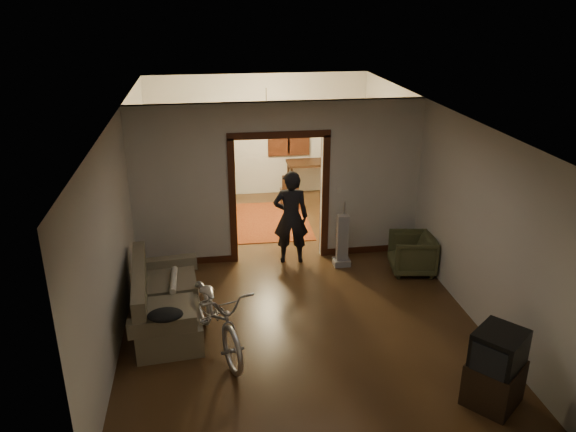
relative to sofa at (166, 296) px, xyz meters
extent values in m
cube|color=#362111|center=(1.89, 1.19, -0.44)|extent=(5.00, 8.50, 0.01)
cube|color=white|center=(1.89, 1.19, 2.36)|extent=(5.00, 8.50, 0.01)
cube|color=beige|center=(1.89, 5.44, 0.96)|extent=(5.00, 0.02, 2.80)
cube|color=beige|center=(-0.61, 1.19, 0.96)|extent=(0.02, 8.50, 2.80)
cube|color=beige|center=(4.39, 1.19, 0.96)|extent=(0.02, 8.50, 2.80)
cube|color=beige|center=(1.89, 1.94, 0.96)|extent=(5.00, 0.14, 2.80)
cube|color=#36170C|center=(1.89, 1.94, 0.66)|extent=(1.74, 0.20, 2.32)
cube|color=black|center=(2.59, 5.40, 1.11)|extent=(0.98, 0.06, 1.28)
sphere|color=#FFE0A5|center=(1.89, 3.69, 1.91)|extent=(0.24, 0.24, 0.24)
cube|color=silver|center=(2.94, 1.87, 0.81)|extent=(0.08, 0.01, 0.12)
cube|color=brown|center=(0.00, 0.00, 0.00)|extent=(1.03, 2.00, 0.89)
cylinder|color=beige|center=(0.10, 0.30, 0.09)|extent=(0.09, 0.73, 0.09)
ellipsoid|color=black|center=(0.05, -0.91, 0.24)|extent=(0.45, 0.33, 0.13)
imported|color=silver|center=(0.69, -0.68, 0.06)|extent=(1.18, 2.02, 1.00)
imported|color=#444627|center=(4.04, 1.03, -0.11)|extent=(0.83, 0.82, 0.67)
cube|color=black|center=(3.80, -2.29, -0.18)|extent=(0.79, 0.79, 0.54)
cube|color=black|center=(3.80, -2.29, 0.27)|extent=(0.74, 0.73, 0.47)
cube|color=gray|center=(2.92, 1.44, 0.03)|extent=(0.34, 0.30, 0.94)
imported|color=black|center=(2.06, 1.74, 0.39)|extent=(0.65, 0.46, 1.67)
cube|color=maroon|center=(1.87, 3.64, -0.44)|extent=(1.74, 2.25, 0.02)
cube|color=#293922|center=(0.73, 4.98, 0.38)|extent=(0.83, 0.47, 1.64)
sphere|color=#1E5972|center=(0.73, 4.98, 1.50)|extent=(0.28, 0.28, 0.28)
cube|color=black|center=(3.07, 5.07, -0.03)|extent=(1.16, 0.71, 0.82)
cube|color=black|center=(2.44, 4.35, -0.04)|extent=(0.40, 0.40, 0.81)
camera|label=1|loc=(0.66, -7.15, 3.99)|focal=35.00mm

